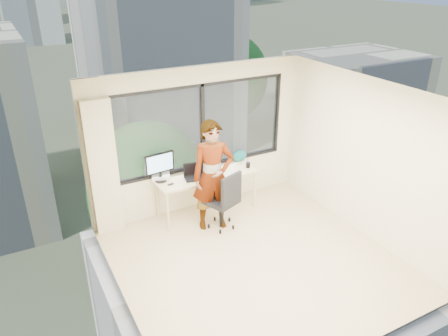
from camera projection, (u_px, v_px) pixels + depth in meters
floor at (255, 260)px, 6.60m from camera, size 4.00×4.00×0.01m
ceiling at (261, 95)px, 5.49m from camera, size 4.00×4.00×0.01m
wall_front at (361, 264)px, 4.45m from camera, size 4.00×0.01×2.60m
wall_left at (117, 221)px, 5.19m from camera, size 0.01×4.00×2.60m
wall_right at (363, 158)px, 6.90m from camera, size 0.01×4.00×2.60m
window_wall at (200, 127)px, 7.56m from camera, size 3.30×0.16×1.55m
curtain at (103, 169)px, 6.87m from camera, size 0.45×0.14×2.30m
desk at (207, 193)px, 7.76m from camera, size 1.80×0.60×0.75m
chair at (221, 199)px, 7.23m from camera, size 0.71×0.71×1.08m
person at (213, 176)px, 7.09m from camera, size 0.78×0.61×1.90m
monitor at (160, 167)px, 7.27m from camera, size 0.53×0.17×0.52m
game_console at (161, 176)px, 7.46m from camera, size 0.37×0.34×0.07m
laptop at (195, 173)px, 7.40m from camera, size 0.42×0.43×0.23m
cellphone at (171, 184)px, 7.25m from camera, size 0.11×0.06×0.01m
pen_cup at (248, 165)px, 7.85m from camera, size 0.09×0.09×0.10m
handbag at (240, 156)px, 8.07m from camera, size 0.32×0.24×0.22m
exterior_ground at (2, 45)px, 108.31m from camera, size 400.00×400.00×0.04m
near_bldg_b at (158, 73)px, 44.59m from camera, size 14.00×13.00×16.00m
near_bldg_c at (354, 102)px, 45.56m from camera, size 12.00×10.00×10.00m
tree_b at (152, 207)px, 26.72m from camera, size 7.60×7.60×9.00m
tree_c at (233, 86)px, 51.72m from camera, size 8.40×8.40×10.00m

